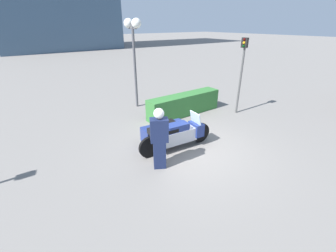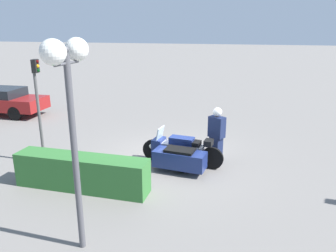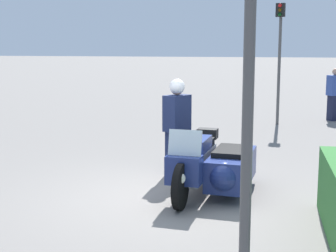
{
  "view_description": "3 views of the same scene",
  "coord_description": "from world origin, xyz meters",
  "px_view_note": "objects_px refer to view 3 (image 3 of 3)",
  "views": [
    {
      "loc": [
        -4.58,
        -4.79,
        3.87
      ],
      "look_at": [
        -0.66,
        0.54,
        0.82
      ],
      "focal_mm": 24.0,
      "sensor_mm": 36.0,
      "label": 1
    },
    {
      "loc": [
        -2.51,
        9.88,
        4.23
      ],
      "look_at": [
        0.05,
        0.09,
        1.18
      ],
      "focal_mm": 35.0,
      "sensor_mm": 36.0,
      "label": 2
    },
    {
      "loc": [
        7.89,
        1.44,
        2.5
      ],
      "look_at": [
        -1.07,
        -0.26,
        1.01
      ],
      "focal_mm": 55.0,
      "sensor_mm": 36.0,
      "label": 3
    }
  ],
  "objects_px": {
    "police_motorcycle": "(214,166)",
    "traffic_light_near": "(248,82)",
    "pedestrian_bystander": "(335,95)",
    "officer_rider": "(177,125)",
    "traffic_light_far": "(280,46)"
  },
  "relations": [
    {
      "from": "officer_rider",
      "to": "police_motorcycle",
      "type": "bearing_deg",
      "value": -23.83
    },
    {
      "from": "officer_rider",
      "to": "traffic_light_far",
      "type": "distance_m",
      "value": 6.99
    },
    {
      "from": "police_motorcycle",
      "to": "traffic_light_far",
      "type": "distance_m",
      "value": 7.96
    },
    {
      "from": "police_motorcycle",
      "to": "traffic_light_far",
      "type": "height_order",
      "value": "traffic_light_far"
    },
    {
      "from": "pedestrian_bystander",
      "to": "police_motorcycle",
      "type": "bearing_deg",
      "value": -51.47
    },
    {
      "from": "police_motorcycle",
      "to": "pedestrian_bystander",
      "type": "xyz_separation_m",
      "value": [
        -8.81,
        2.97,
        0.36
      ]
    },
    {
      "from": "police_motorcycle",
      "to": "traffic_light_near",
      "type": "xyz_separation_m",
      "value": [
        4.28,
        0.66,
        1.71
      ]
    },
    {
      "from": "traffic_light_near",
      "to": "police_motorcycle",
      "type": "bearing_deg",
      "value": -2.17
    },
    {
      "from": "police_motorcycle",
      "to": "traffic_light_near",
      "type": "bearing_deg",
      "value": 14.77
    },
    {
      "from": "officer_rider",
      "to": "traffic_light_near",
      "type": "distance_m",
      "value": 5.7
    },
    {
      "from": "police_motorcycle",
      "to": "pedestrian_bystander",
      "type": "bearing_deg",
      "value": 167.38
    },
    {
      "from": "pedestrian_bystander",
      "to": "officer_rider",
      "type": "bearing_deg",
      "value": -58.97
    },
    {
      "from": "traffic_light_near",
      "to": "pedestrian_bystander",
      "type": "bearing_deg",
      "value": -20.93
    },
    {
      "from": "officer_rider",
      "to": "traffic_light_near",
      "type": "xyz_separation_m",
      "value": [
        5.37,
        1.48,
        1.23
      ]
    },
    {
      "from": "officer_rider",
      "to": "traffic_light_far",
      "type": "xyz_separation_m",
      "value": [
        -6.55,
        1.99,
        1.41
      ]
    }
  ]
}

